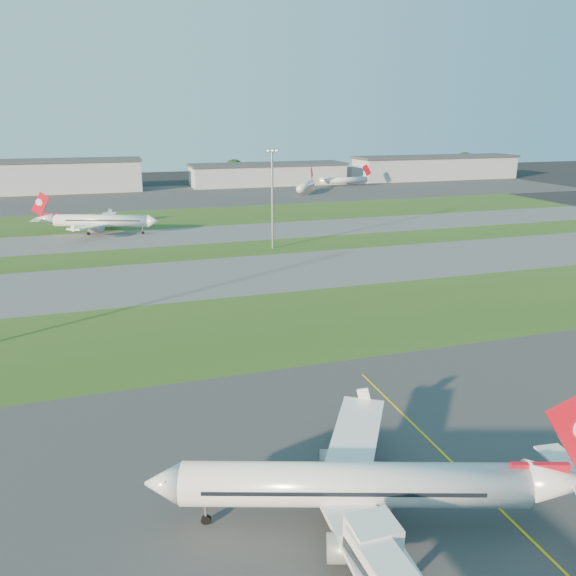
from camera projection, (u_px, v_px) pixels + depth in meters
name	position (u px, v px, depth m)	size (l,w,h in m)	color
ground	(461.00, 534.00, 46.47)	(700.00, 700.00, 0.00)	black
apron_near	(461.00, 534.00, 46.47)	(300.00, 70.00, 0.01)	#333335
grass_strip_a	(280.00, 324.00, 93.93)	(300.00, 34.00, 0.01)	#2C4A18
taxiway_a	(237.00, 275.00, 124.04)	(300.00, 32.00, 0.01)	#515154
grass_strip_b	(216.00, 251.00, 146.86)	(300.00, 18.00, 0.01)	#2C4A18
taxiway_b	(202.00, 235.00, 166.94)	(300.00, 26.00, 0.01)	#515154
grass_strip_c	(187.00, 217.00, 197.06)	(300.00, 40.00, 0.01)	#2C4A18
apron_far	(168.00, 196.00, 251.82)	(400.00, 80.00, 0.01)	#333335
yellow_line	(511.00, 521.00, 47.92)	(0.25, 60.00, 0.02)	gold
airliner_parked	(357.00, 486.00, 46.37)	(34.19, 28.83, 11.04)	silver
airliner_taxiing	(100.00, 221.00, 167.50)	(33.72, 28.53, 11.00)	silver
mini_jet_near	(306.00, 186.00, 261.93)	(16.58, 25.20, 9.48)	silver
mini_jet_far	(344.00, 180.00, 286.27)	(28.60, 3.42, 9.48)	silver
light_mast_centre	(272.00, 192.00, 145.12)	(3.20, 0.70, 25.80)	gray
hangar_west	(64.00, 176.00, 263.95)	(71.40, 23.00, 15.20)	#95989D
hangar_east	(268.00, 174.00, 293.53)	(81.60, 23.00, 11.20)	#95989D
hangar_far_east	(435.00, 167.00, 322.24)	(96.90, 23.00, 13.20)	#95989D
tree_mid_west	(119.00, 176.00, 281.76)	(9.90, 9.90, 10.80)	black
tree_mid_east	(234.00, 170.00, 301.62)	(11.55, 11.55, 12.60)	black
tree_east	(363.00, 168.00, 321.73)	(10.45, 10.45, 11.40)	black
tree_far_east	(464.00, 163.00, 345.31)	(12.65, 12.65, 13.80)	black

